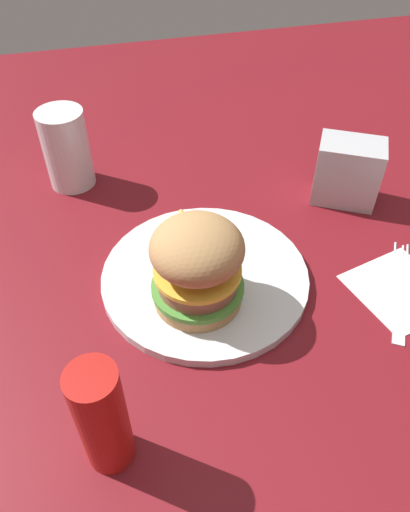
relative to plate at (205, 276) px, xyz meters
The scene contains 9 objects.
ground_plane 0.03m from the plate, 126.47° to the left, with size 1.60×1.60×0.00m, color maroon.
plate is the anchor object (origin of this frame).
sandwich 0.08m from the plate, 153.84° to the left, with size 0.11×0.11×0.11m.
fries_pile 0.06m from the plate, ahead, with size 0.11×0.09×0.01m.
napkin 0.24m from the plate, 108.21° to the right, with size 0.11×0.11×0.00m, color white.
fork 0.24m from the plate, 107.84° to the right, with size 0.16×0.10×0.00m.
drink_glass 0.29m from the plate, 30.40° to the left, with size 0.07×0.07×0.12m.
napkin_dispenser 0.27m from the plate, 64.93° to the right, with size 0.09×0.06×0.09m, color #B7BABF.
ketchup_bottle 0.24m from the plate, 144.13° to the left, with size 0.04×0.04×0.13m, color #B21914.
Camera 1 is at (-0.39, 0.08, 0.46)m, focal length 34.50 mm.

